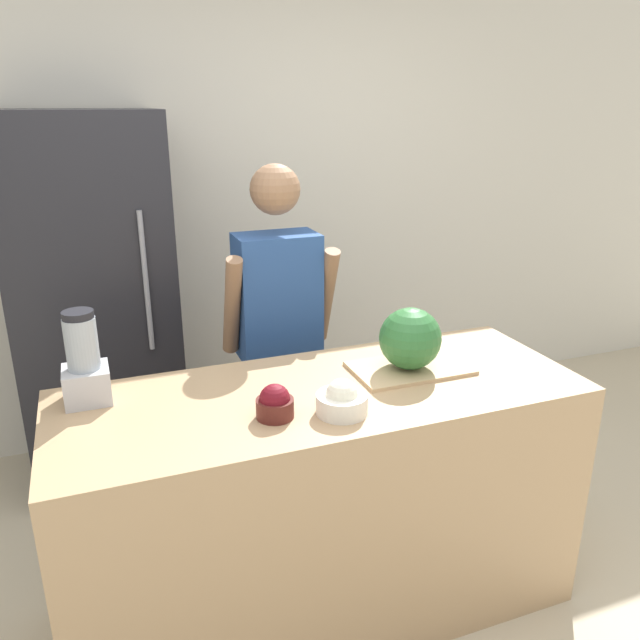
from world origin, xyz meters
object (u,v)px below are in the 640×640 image
(refrigerator, at_px, (96,306))
(blender, at_px, (84,365))
(bowl_cream, at_px, (342,400))
(watermelon, at_px, (410,339))
(person, at_px, (279,342))
(bowl_cherries, at_px, (275,404))

(refrigerator, height_order, blender, refrigerator)
(bowl_cream, distance_m, blender, 0.87)
(refrigerator, xyz_separation_m, watermelon, (1.08, -1.28, 0.14))
(person, distance_m, watermelon, 0.76)
(watermelon, height_order, bowl_cream, watermelon)
(watermelon, distance_m, blender, 1.15)
(watermelon, relative_size, bowl_cherries, 1.89)
(refrigerator, distance_m, bowl_cream, 1.66)
(bowl_cream, bearing_deg, bowl_cherries, 166.41)
(refrigerator, bearing_deg, bowl_cherries, -71.08)
(refrigerator, distance_m, blender, 1.12)
(watermelon, bearing_deg, refrigerator, 130.10)
(person, relative_size, blender, 5.16)
(bowl_cherries, bearing_deg, bowl_cream, -13.59)
(person, bearing_deg, refrigerator, 141.01)
(watermelon, xyz_separation_m, bowl_cherries, (-0.58, -0.17, -0.08))
(refrigerator, height_order, bowl_cherries, refrigerator)
(refrigerator, relative_size, watermelon, 8.04)
(person, relative_size, watermelon, 7.13)
(refrigerator, distance_m, bowl_cherries, 1.53)
(person, xyz_separation_m, watermelon, (0.31, -0.66, 0.21))
(blender, bearing_deg, bowl_cream, -26.74)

